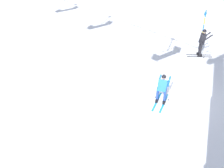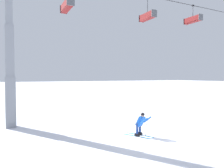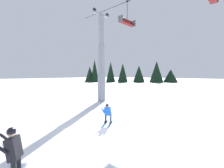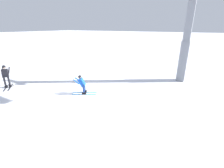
# 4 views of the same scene
# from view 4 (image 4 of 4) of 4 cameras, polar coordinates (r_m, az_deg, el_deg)

# --- Properties ---
(ground_plane) EXTENTS (260.00, 260.00, 0.00)m
(ground_plane) POSITION_cam_4_polar(r_m,az_deg,el_deg) (11.68, -13.25, -3.45)
(ground_plane) COLOR white
(skier_carving_main) EXTENTS (1.25, 1.74, 1.49)m
(skier_carving_main) POSITION_cam_4_polar(r_m,az_deg,el_deg) (11.33, -10.91, 0.20)
(skier_carving_main) COLOR #198CCC
(skier_carving_main) RESTS_ON ground_plane
(lift_tower_near) EXTENTS (0.65, 2.52, 10.89)m
(lift_tower_near) POSITION_cam_4_polar(r_m,az_deg,el_deg) (14.68, 26.11, 18.40)
(lift_tower_near) COLOR gray
(lift_tower_near) RESTS_ON ground_plane
(skier_distant_uphill) EXTENTS (1.37, 1.47, 1.82)m
(skier_distant_uphill) POSITION_cam_4_polar(r_m,az_deg,el_deg) (14.77, -34.27, 2.86)
(skier_distant_uphill) COLOR black
(skier_distant_uphill) RESTS_ON ground_plane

